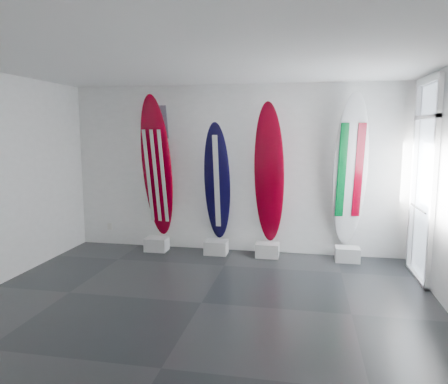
% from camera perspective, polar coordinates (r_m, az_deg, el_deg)
% --- Properties ---
extents(floor, '(6.00, 6.00, 0.00)m').
position_cam_1_polar(floor, '(5.59, -3.06, -14.70)').
color(floor, black).
rests_on(floor, ground).
extents(ceiling, '(6.00, 6.00, 0.00)m').
position_cam_1_polar(ceiling, '(5.22, -3.32, 17.27)').
color(ceiling, white).
rests_on(ceiling, wall_back).
extents(wall_back, '(6.00, 0.00, 6.00)m').
position_cam_1_polar(wall_back, '(7.63, 1.38, 3.08)').
color(wall_back, silver).
rests_on(wall_back, ground).
extents(wall_front, '(6.00, 0.00, 6.00)m').
position_cam_1_polar(wall_front, '(2.88, -15.42, -5.56)').
color(wall_front, silver).
rests_on(wall_front, ground).
extents(display_block_usa, '(0.40, 0.30, 0.24)m').
position_cam_1_polar(display_block_usa, '(7.92, -9.07, -6.98)').
color(display_block_usa, silver).
rests_on(display_block_usa, floor).
extents(surfboard_usa, '(0.65, 0.58, 2.59)m').
position_cam_1_polar(surfboard_usa, '(7.77, -9.05, 3.30)').
color(surfboard_usa, maroon).
rests_on(surfboard_usa, display_block_usa).
extents(display_block_navy, '(0.40, 0.30, 0.24)m').
position_cam_1_polar(display_block_navy, '(7.62, -1.07, -7.48)').
color(display_block_navy, silver).
rests_on(display_block_navy, floor).
extents(surfboard_navy, '(0.51, 0.40, 2.11)m').
position_cam_1_polar(surfboard_navy, '(7.49, -0.93, 1.37)').
color(surfboard_navy, black).
rests_on(surfboard_navy, display_block_navy).
extents(display_block_swiss, '(0.40, 0.30, 0.24)m').
position_cam_1_polar(display_block_swiss, '(7.49, 5.87, -7.80)').
color(display_block_swiss, silver).
rests_on(display_block_swiss, floor).
extents(surfboard_swiss, '(0.61, 0.42, 2.44)m').
position_cam_1_polar(surfboard_swiss, '(7.34, 6.09, 2.52)').
color(surfboard_swiss, maroon).
rests_on(surfboard_swiss, display_block_swiss).
extents(display_block_italy, '(0.40, 0.30, 0.24)m').
position_cam_1_polar(display_block_italy, '(7.50, 16.30, -8.06)').
color(display_block_italy, silver).
rests_on(display_block_italy, floor).
extents(surfboard_italy, '(0.65, 0.48, 2.58)m').
position_cam_1_polar(surfboard_italy, '(7.35, 16.66, 2.76)').
color(surfboard_italy, silver).
rests_on(surfboard_italy, display_block_italy).
extents(wall_outlet, '(0.09, 0.02, 0.13)m').
position_cam_1_polar(wall_outlet, '(8.54, -15.16, -4.47)').
color(wall_outlet, silver).
rests_on(wall_outlet, wall_back).
extents(glass_door, '(0.12, 1.16, 2.85)m').
position_cam_1_polar(glass_door, '(6.81, 25.39, 1.07)').
color(glass_door, white).
rests_on(glass_door, floor).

